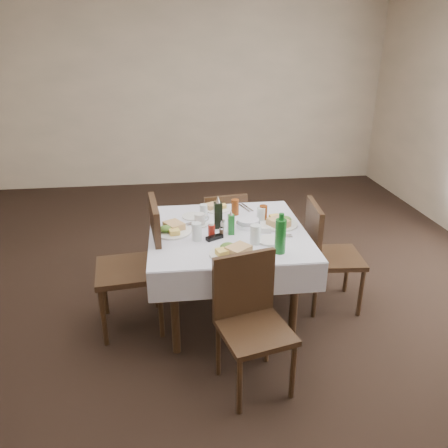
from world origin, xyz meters
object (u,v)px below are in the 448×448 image
at_px(water_e, 261,215).
at_px(ketchup_bottle, 212,230).
at_px(chair_east, 325,249).
at_px(water_w, 197,232).
at_px(dining_table, 228,241).
at_px(oil_cruet_dark, 218,214).
at_px(coffee_mug, 200,220).
at_px(chair_south, 250,314).
at_px(bread_basket, 248,223).
at_px(water_n, 204,211).
at_px(green_bottle, 280,236).
at_px(chair_north, 223,228).
at_px(water_s, 255,234).
at_px(chair_west, 141,258).
at_px(oil_cruet_green, 231,224).

height_order(water_e, ketchup_bottle, water_e).
bearing_deg(chair_east, ketchup_bottle, -171.05).
bearing_deg(water_w, dining_table, 30.41).
bearing_deg(water_w, chair_east, 10.25).
xyz_separation_m(oil_cruet_dark, coffee_mug, (-0.14, 0.07, -0.07)).
bearing_deg(chair_south, coffee_mug, 105.56).
xyz_separation_m(bread_basket, oil_cruet_dark, (-0.24, 0.01, 0.08)).
xyz_separation_m(water_n, green_bottle, (0.46, -0.70, 0.07)).
xyz_separation_m(chair_north, chair_east, (0.76, -0.64, 0.05)).
bearing_deg(water_n, water_s, -58.50).
bearing_deg(ketchup_bottle, dining_table, 37.30).
bearing_deg(chair_east, dining_table, -176.77).
distance_m(water_e, water_w, 0.60).
xyz_separation_m(chair_east, water_w, (-1.06, -0.19, 0.30)).
bearing_deg(water_e, water_s, -107.55).
xyz_separation_m(dining_table, chair_west, (-0.67, -0.04, -0.09)).
bearing_deg(bread_basket, chair_east, -0.43).
distance_m(water_s, oil_cruet_green, 0.24).
relative_size(chair_east, oil_cruet_green, 4.69).
distance_m(water_n, green_bottle, 0.84).
bearing_deg(water_s, chair_west, 165.41).
xyz_separation_m(oil_cruet_dark, green_bottle, (0.37, -0.48, 0.01)).
bearing_deg(water_s, ketchup_bottle, 153.16).
distance_m(chair_south, chair_east, 1.11).
bearing_deg(chair_west, water_n, 31.82).
xyz_separation_m(water_s, green_bottle, (0.14, -0.17, 0.06)).
bearing_deg(chair_west, coffee_mug, 19.58).
height_order(water_e, bread_basket, water_e).
bearing_deg(green_bottle, ketchup_bottle, 144.00).
bearing_deg(bread_basket, water_s, -90.73).
xyz_separation_m(bread_basket, ketchup_bottle, (-0.30, -0.15, 0.02)).
height_order(chair_west, green_bottle, green_bottle).
height_order(chair_east, green_bottle, green_bottle).
bearing_deg(water_w, oil_cruet_dark, 48.98).
height_order(dining_table, oil_cruet_green, oil_cruet_green).
xyz_separation_m(water_n, oil_cruet_green, (0.18, -0.35, 0.03)).
bearing_deg(oil_cruet_dark, dining_table, -42.12).
xyz_separation_m(chair_south, ketchup_bottle, (-0.18, 0.65, 0.31)).
bearing_deg(oil_cruet_dark, water_e, 11.47).
bearing_deg(bread_basket, water_e, 34.93).
distance_m(water_n, water_e, 0.47).
height_order(water_s, water_w, water_s).
bearing_deg(water_e, chair_west, -169.80).
distance_m(water_w, ketchup_bottle, 0.12).
height_order(oil_cruet_dark, ketchup_bottle, oil_cruet_dark).
height_order(oil_cruet_green, coffee_mug, oil_cruet_green).
distance_m(oil_cruet_green, coffee_mug, 0.30).
relative_size(dining_table, chair_north, 1.44).
bearing_deg(dining_table, chair_north, 85.70).
xyz_separation_m(oil_cruet_green, ketchup_bottle, (-0.15, -0.03, -0.03)).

